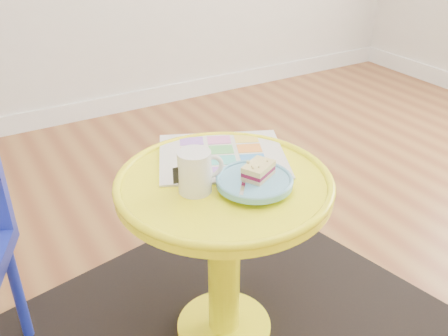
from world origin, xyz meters
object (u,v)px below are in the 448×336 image
side_table (224,228)px  plate (254,182)px  mug (195,170)px  newspaper (222,156)px

side_table → plate: plate is taller
mug → plate: (0.14, -0.07, -0.04)m
newspaper → plate: size_ratio=1.82×
newspaper → mug: mug is taller
newspaper → plate: (-0.02, -0.20, 0.02)m
side_table → mug: 0.24m
newspaper → plate: bearing=-70.7°
mug → side_table: bearing=11.9°
side_table → plate: bearing=-57.1°
side_table → newspaper: newspaper is taller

